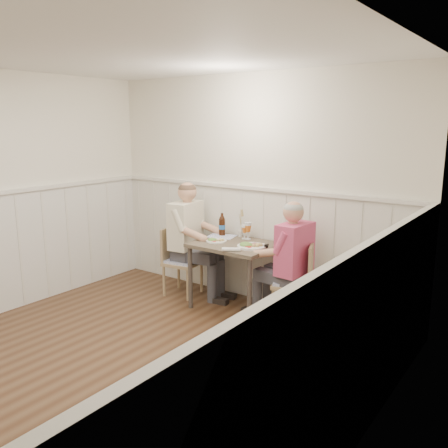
% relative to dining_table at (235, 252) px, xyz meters
% --- Properties ---
extents(ground_plane, '(4.50, 4.50, 0.00)m').
position_rel_dining_table_xyz_m(ground_plane, '(-0.02, -1.84, -0.65)').
color(ground_plane, '#422716').
extents(room_shell, '(4.04, 4.54, 2.60)m').
position_rel_dining_table_xyz_m(room_shell, '(-0.02, -1.84, 0.87)').
color(room_shell, white).
rests_on(room_shell, ground).
extents(wainscot, '(4.00, 4.49, 1.34)m').
position_rel_dining_table_xyz_m(wainscot, '(-0.02, -1.15, 0.04)').
color(wainscot, white).
rests_on(wainscot, ground).
extents(dining_table, '(0.89, 0.70, 0.75)m').
position_rel_dining_table_xyz_m(dining_table, '(0.00, 0.00, 0.00)').
color(dining_table, brown).
rests_on(dining_table, ground).
extents(chair_right, '(0.52, 0.52, 0.85)m').
position_rel_dining_table_xyz_m(chair_right, '(0.76, 0.05, -0.18)').
color(chair_right, '#A08059').
rests_on(chair_right, ground).
extents(chair_left, '(0.44, 0.44, 0.82)m').
position_rel_dining_table_xyz_m(chair_left, '(-0.80, -0.02, -0.20)').
color(chair_left, '#A08059').
rests_on(chair_left, ground).
extents(man_in_pink, '(0.63, 0.44, 1.31)m').
position_rel_dining_table_xyz_m(man_in_pink, '(0.70, -0.01, -0.10)').
color(man_in_pink, '#3F3F47').
rests_on(man_in_pink, ground).
extents(diner_cream, '(0.68, 0.47, 1.40)m').
position_rel_dining_table_xyz_m(diner_cream, '(-0.69, 0.03, -0.06)').
color(diner_cream, '#3F3F47').
rests_on(diner_cream, ground).
extents(plate_man, '(0.31, 0.31, 0.08)m').
position_rel_dining_table_xyz_m(plate_man, '(0.24, -0.05, 0.13)').
color(plate_man, white).
rests_on(plate_man, dining_table).
extents(plate_diner, '(0.23, 0.23, 0.06)m').
position_rel_dining_table_xyz_m(plate_diner, '(-0.21, -0.07, 0.12)').
color(plate_diner, white).
rests_on(plate_diner, dining_table).
extents(beer_glass_a, '(0.08, 0.08, 0.20)m').
position_rel_dining_table_xyz_m(beer_glass_a, '(0.03, 0.23, 0.24)').
color(beer_glass_a, silver).
rests_on(beer_glass_a, dining_table).
extents(beer_glass_b, '(0.07, 0.07, 0.16)m').
position_rel_dining_table_xyz_m(beer_glass_b, '(-0.02, 0.23, 0.21)').
color(beer_glass_b, silver).
rests_on(beer_glass_b, dining_table).
extents(beer_bottle, '(0.08, 0.08, 0.27)m').
position_rel_dining_table_xyz_m(beer_bottle, '(-0.32, 0.21, 0.22)').
color(beer_bottle, black).
rests_on(beer_bottle, dining_table).
extents(rolled_napkin, '(0.18, 0.14, 0.04)m').
position_rel_dining_table_xyz_m(rolled_napkin, '(0.17, -0.31, 0.12)').
color(rolled_napkin, white).
rests_on(rolled_napkin, dining_table).
extents(grass_vase, '(0.04, 0.04, 0.34)m').
position_rel_dining_table_xyz_m(grass_vase, '(-0.12, 0.28, 0.26)').
color(grass_vase, silver).
rests_on(grass_vase, dining_table).
extents(gingham_mat, '(0.35, 0.30, 0.01)m').
position_rel_dining_table_xyz_m(gingham_mat, '(-0.30, 0.17, 0.11)').
color(gingham_mat, '#707BC0').
rests_on(gingham_mat, dining_table).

